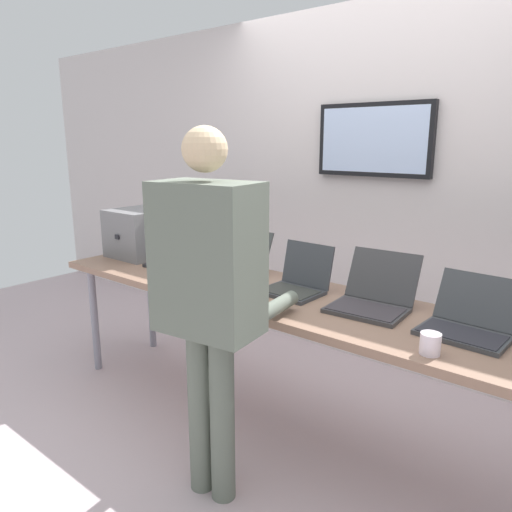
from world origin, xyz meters
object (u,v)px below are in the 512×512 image
Objects in this scene: laptop_station_4 at (469,321)px; coffee_mug at (430,344)px; person at (209,286)px; laptop_station_2 at (297,281)px; equipment_box at (141,233)px; laptop_station_3 at (373,297)px; laptop_station_0 at (181,256)px; workbench at (288,304)px; laptop_station_1 at (235,266)px.

coffee_mug is (-0.05, -0.31, -0.01)m from laptop_station_4.
laptop_station_2 is at bearing 92.04° from person.
person is at bearing -87.96° from laptop_station_2.
equipment_box is 1.26× the size of laptop_station_2.
coffee_mug is at bearing -40.18° from laptop_station_3.
laptop_station_0 is (0.41, -0.00, -0.11)m from equipment_box.
laptop_station_4 is 0.22× the size of person.
laptop_station_4 is at bearing 38.06° from person.
laptop_station_2 is 0.44m from laptop_station_3.
laptop_station_3 reaches higher than laptop_station_4.
laptop_station_2 is at bearing 0.02° from laptop_station_0.
laptop_station_3 is 0.46m from laptop_station_4.
laptop_station_3 reaches higher than workbench.
laptop_station_1 is 1.01× the size of laptop_station_3.
equipment_box is at bearing 179.36° from laptop_station_4.
equipment_box is 2.24m from laptop_station_4.
laptop_station_1 is 4.74× the size of coffee_mug.
coffee_mug is at bearing -16.48° from workbench.
laptop_station_3 is 1.09× the size of laptop_station_4.
laptop_station_3 reaches higher than laptop_station_2.
laptop_station_4 is at bearing -4.17° from laptop_station_3.
laptop_station_0 is (-0.93, 0.08, 0.11)m from workbench.
laptop_station_3 reaches higher than coffee_mug.
laptop_station_2 is 3.73× the size of coffee_mug.
equipment_box is 0.99× the size of laptop_station_1.
workbench is at bearing -93.65° from laptop_station_2.
workbench is 0.91m from laptop_station_4.
workbench is at bearing -3.56° from equipment_box.
laptop_station_2 reaches higher than laptop_station_0.
laptop_station_4 is at bearing 3.71° from workbench.
laptop_station_2 reaches higher than coffee_mug.
laptop_station_4 is at bearing -0.63° from laptop_station_0.
workbench is 1.91× the size of person.
equipment_box is 0.24× the size of person.
equipment_box reaches higher than coffee_mug.
laptop_station_0 is at bearing -176.73° from laptop_station_1.
equipment_box is 1.78m from laptop_station_3.
laptop_station_0 is at bearing 175.17° from workbench.
laptop_station_0 is at bearing -179.44° from laptop_station_3.
person reaches higher than laptop_station_1.
laptop_station_0 is 0.46m from laptop_station_1.
equipment_box is 1.00× the size of laptop_station_3.
equipment_box is at bearing -178.59° from laptop_station_1.
workbench is 7.88× the size of laptop_station_3.
equipment_box is at bearing -179.73° from laptop_station_3.
coffee_mug is at bearing 24.48° from person.
laptop_station_3 reaches higher than laptop_station_1.
workbench is 7.87× the size of equipment_box.
equipment_box is at bearing 152.75° from person.
laptop_station_2 is (0.01, 0.08, 0.11)m from workbench.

